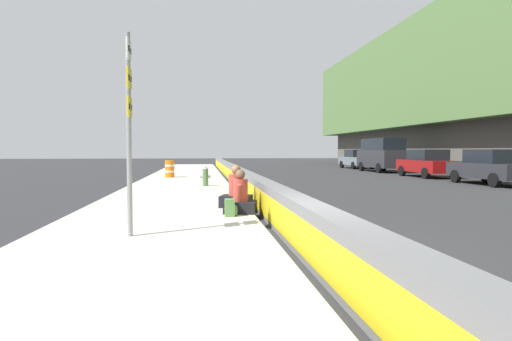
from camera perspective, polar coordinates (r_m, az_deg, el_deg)
ground_plane at (r=6.84m, az=7.47°, el=-11.48°), size 160.00×160.00×0.00m
sidewalk_strip at (r=6.68m, az=-15.56°, el=-11.30°), size 80.00×4.40×0.14m
jersey_barrier at (r=6.75m, az=7.47°, el=-7.99°), size 76.00×0.45×0.85m
route_sign_post at (r=7.91m, az=-16.63°, el=6.66°), size 0.44×0.09×3.60m
fire_hydrant at (r=18.37m, az=-6.77°, el=-0.66°), size 0.26×0.46×0.88m
seated_person_foreground at (r=10.46m, az=-2.11°, el=-3.87°), size 0.79×0.88×1.06m
seated_person_middle at (r=11.57m, az=-2.69°, el=-3.11°), size 0.89×0.97×1.14m
backpack at (r=9.97m, az=-3.48°, el=-4.99°), size 0.32×0.28×0.40m
construction_barrel at (r=24.51m, az=-11.47°, el=0.23°), size 0.54×0.54×0.95m
parked_car_third at (r=23.50m, az=28.89°, el=0.42°), size 4.52×1.99×1.71m
parked_car_fourth at (r=28.29m, az=21.88°, el=0.91°), size 4.51×1.98×1.71m
parked_car_midline at (r=34.15m, az=16.47°, el=2.10°), size 5.14×2.18×2.56m
parked_car_far at (r=39.83m, az=13.32°, el=1.51°), size 4.55×2.05×1.71m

